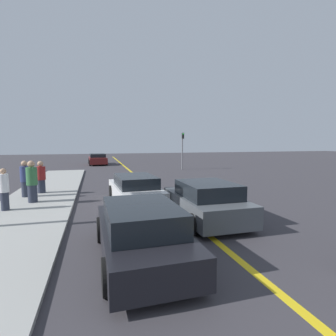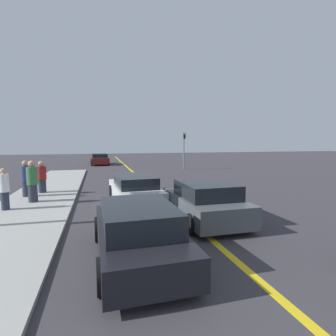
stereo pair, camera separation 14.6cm
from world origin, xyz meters
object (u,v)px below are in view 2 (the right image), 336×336
at_px(car_parked_left_lot, 135,190).
at_px(car_oncoming_far, 100,159).
at_px(pedestrian_near_curb, 4,189).
at_px(pedestrian_far_standing, 26,179).
at_px(car_far_distant, 204,202).
at_px(pedestrian_mid_group, 32,182).
at_px(traffic_light, 184,147).
at_px(pedestrian_by_sign, 42,177).
at_px(car_ahead_center, 137,232).

xyz_separation_m(car_parked_left_lot, car_oncoming_far, (-1.29, 20.11, 0.03)).
height_order(pedestrian_near_curb, pedestrian_far_standing, pedestrian_far_standing).
xyz_separation_m(car_far_distant, pedestrian_near_curb, (-6.86, 2.89, 0.26)).
bearing_deg(pedestrian_near_curb, pedestrian_far_standing, 86.71).
bearing_deg(pedestrian_mid_group, pedestrian_near_curb, -121.34).
bearing_deg(traffic_light, car_far_distant, -106.05).
xyz_separation_m(car_parked_left_lot, pedestrian_by_sign, (-4.25, 3.13, 0.29)).
bearing_deg(car_parked_left_lot, car_far_distant, -60.81).
relative_size(car_parked_left_lot, pedestrian_mid_group, 2.49).
xyz_separation_m(car_ahead_center, car_parked_left_lot, (0.68, 5.38, -0.03)).
xyz_separation_m(pedestrian_by_sign, traffic_light, (10.66, 9.35, 1.28)).
bearing_deg(car_far_distant, car_ahead_center, -138.99).
distance_m(car_ahead_center, pedestrian_mid_group, 7.29).
bearing_deg(car_oncoming_far, pedestrian_mid_group, -101.30).
distance_m(car_ahead_center, car_parked_left_lot, 5.42).
bearing_deg(pedestrian_by_sign, pedestrian_near_curb, -101.49).
height_order(car_ahead_center, car_far_distant, car_far_distant).
bearing_deg(car_parked_left_lot, pedestrian_near_curb, 178.65).
height_order(pedestrian_by_sign, traffic_light, traffic_light).
distance_m(pedestrian_mid_group, pedestrian_by_sign, 2.14).
xyz_separation_m(car_parked_left_lot, traffic_light, (6.41, 12.48, 1.57)).
height_order(car_far_distant, pedestrian_by_sign, pedestrian_by_sign).
distance_m(car_parked_left_lot, pedestrian_near_curb, 4.93).
height_order(car_far_distant, traffic_light, traffic_light).
bearing_deg(car_far_distant, pedestrian_by_sign, 134.48).
height_order(car_parked_left_lot, pedestrian_far_standing, pedestrian_far_standing).
distance_m(pedestrian_near_curb, pedestrian_mid_group, 1.36).
bearing_deg(car_far_distant, car_oncoming_far, 97.39).
relative_size(car_far_distant, pedestrian_mid_group, 2.17).
height_order(pedestrian_near_curb, pedestrian_by_sign, pedestrian_by_sign).
relative_size(car_far_distant, car_parked_left_lot, 0.87).
bearing_deg(pedestrian_mid_group, car_oncoming_far, 81.33).
distance_m(car_parked_left_lot, pedestrian_by_sign, 5.28).
relative_size(car_ahead_center, traffic_light, 1.20).
bearing_deg(pedestrian_far_standing, car_ahead_center, -61.92).
bearing_deg(car_far_distant, traffic_light, 73.39).
bearing_deg(car_parked_left_lot, pedestrian_by_sign, 140.33).
height_order(pedestrian_near_curb, pedestrian_mid_group, pedestrian_mid_group).
relative_size(pedestrian_far_standing, pedestrian_by_sign, 1.05).
xyz_separation_m(pedestrian_near_curb, pedestrian_by_sign, (0.67, 3.29, -0.01)).
bearing_deg(traffic_light, car_oncoming_far, 135.26).
height_order(car_oncoming_far, pedestrian_near_curb, pedestrian_near_curb).
relative_size(pedestrian_mid_group, pedestrian_far_standing, 1.05).
height_order(car_far_distant, car_oncoming_far, car_far_distant).
xyz_separation_m(pedestrian_far_standing, traffic_light, (11.19, 10.18, 1.23)).
bearing_deg(pedestrian_far_standing, pedestrian_near_curb, -93.29).
xyz_separation_m(car_parked_left_lot, pedestrian_near_curb, (-4.92, -0.17, 0.29)).
xyz_separation_m(car_ahead_center, pedestrian_near_curb, (-4.24, 5.21, 0.27)).
bearing_deg(car_parked_left_lot, car_ahead_center, -100.47).
height_order(pedestrian_far_standing, traffic_light, traffic_light).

